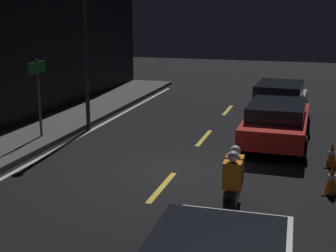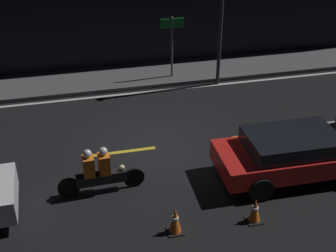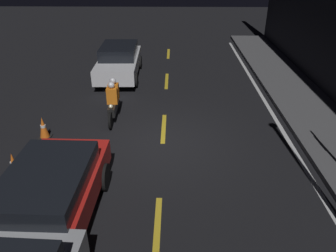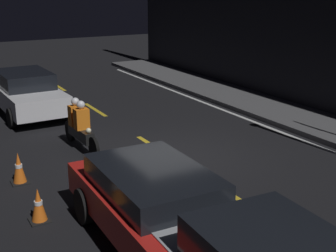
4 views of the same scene
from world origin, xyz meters
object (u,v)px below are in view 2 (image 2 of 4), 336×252
object	(u,v)px
taxi_red	(296,153)
shop_sign	(172,35)
motorcycle	(99,172)
street_lamp	(222,1)
traffic_cone_near	(175,220)
traffic_cone_mid	(255,210)

from	to	relation	value
taxi_red	shop_sign	distance (m)	7.38
taxi_red	motorcycle	bearing A→B (deg)	176.06
street_lamp	traffic_cone_near	bearing A→B (deg)	-115.39
traffic_cone_mid	traffic_cone_near	bearing A→B (deg)	177.84
traffic_cone_near	shop_sign	size ratio (longest dim) A/B	0.30
taxi_red	street_lamp	size ratio (longest dim) A/B	0.78
traffic_cone_mid	taxi_red	bearing A→B (deg)	40.94
traffic_cone_near	street_lamp	size ratio (longest dim) A/B	0.12
traffic_cone_mid	street_lamp	world-z (taller)	street_lamp
shop_sign	street_lamp	distance (m)	2.30
taxi_red	street_lamp	world-z (taller)	street_lamp
motorcycle	taxi_red	bearing A→B (deg)	-7.24
traffic_cone_near	street_lamp	distance (m)	9.05
motorcycle	shop_sign	distance (m)	7.63
taxi_red	motorcycle	size ratio (longest dim) A/B	1.95
taxi_red	motorcycle	world-z (taller)	motorcycle
motorcycle	shop_sign	xyz separation A→B (m)	(3.60, 6.62, 1.21)
street_lamp	shop_sign	bearing A→B (deg)	153.39
traffic_cone_near	shop_sign	world-z (taller)	shop_sign
taxi_red	motorcycle	distance (m)	5.33
taxi_red	traffic_cone_mid	size ratio (longest dim) A/B	6.71
taxi_red	traffic_cone_mid	xyz separation A→B (m)	(-1.79, -1.55, -0.40)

